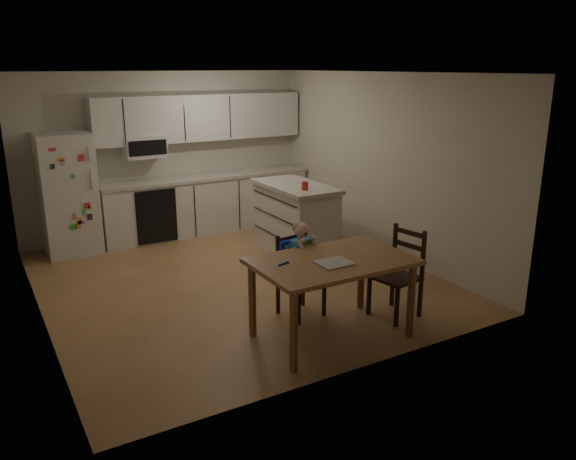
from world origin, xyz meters
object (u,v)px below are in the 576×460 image
at_px(dining_table, 332,270).
at_px(chair_booster, 299,259).
at_px(red_cup, 305,186).
at_px(refrigerator, 68,194).
at_px(kitchen_island, 295,219).
at_px(chair_side, 402,266).

distance_m(dining_table, chair_booster, 0.62).
relative_size(red_cup, dining_table, 0.07).
bearing_deg(dining_table, chair_booster, 90.57).
bearing_deg(chair_booster, dining_table, -97.62).
height_order(refrigerator, chair_booster, refrigerator).
xyz_separation_m(refrigerator, chair_booster, (1.71, -3.39, -0.23)).
bearing_deg(kitchen_island, dining_table, -112.82).
bearing_deg(red_cup, chair_side, -88.80).
height_order(red_cup, chair_side, red_cup).
relative_size(refrigerator, chair_booster, 1.65).
height_order(kitchen_island, chair_booster, chair_booster).
bearing_deg(refrigerator, kitchen_island, -31.74).
bearing_deg(chair_booster, chair_side, -38.13).
distance_m(kitchen_island, red_cup, 0.67).
bearing_deg(chair_side, chair_booster, -129.37).
bearing_deg(kitchen_island, refrigerator, 148.26).
height_order(dining_table, chair_side, chair_side).
xyz_separation_m(kitchen_island, chair_booster, (-0.99, -1.72, 0.11)).
xyz_separation_m(refrigerator, chair_side, (2.66, -3.94, -0.31)).
xyz_separation_m(kitchen_island, red_cup, (-0.08, -0.37, 0.56)).
bearing_deg(chair_side, dining_table, -95.45).
bearing_deg(kitchen_island, chair_side, -90.97).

